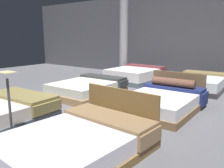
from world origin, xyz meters
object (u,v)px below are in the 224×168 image
(bed_3, at_px, (163,101))
(bed_5, at_px, (200,83))
(bed_1, at_px, (79,142))
(support_pillar, at_px, (124,35))
(bed_2, at_px, (88,88))
(price_sign, at_px, (11,116))
(bed_4, at_px, (135,75))

(bed_3, relative_size, bed_5, 0.99)
(bed_1, height_order, support_pillar, support_pillar)
(bed_1, height_order, bed_3, bed_1)
(bed_2, bearing_deg, price_sign, -70.26)
(bed_2, relative_size, bed_3, 1.00)
(bed_1, bearing_deg, support_pillar, 122.47)
(bed_3, relative_size, price_sign, 1.77)
(bed_4, distance_m, bed_5, 2.42)
(support_pillar, bearing_deg, bed_5, -13.38)
(bed_1, bearing_deg, bed_5, 92.40)
(bed_4, distance_m, price_sign, 5.91)
(bed_1, xyz_separation_m, price_sign, (-1.12, -0.39, 0.26))
(bed_1, distance_m, price_sign, 1.21)
(bed_4, xyz_separation_m, bed_5, (2.42, 0.10, -0.03))
(price_sign, distance_m, support_pillar, 7.27)
(bed_1, bearing_deg, bed_4, 116.76)
(bed_5, xyz_separation_m, price_sign, (-1.22, -5.88, 0.24))
(bed_3, distance_m, bed_4, 3.55)
(support_pillar, bearing_deg, bed_2, -71.49)
(bed_2, bearing_deg, bed_4, 89.10)
(support_pillar, bearing_deg, bed_3, -45.07)
(bed_1, height_order, price_sign, price_sign)
(bed_4, xyz_separation_m, support_pillar, (-1.20, 0.96, 1.49))
(bed_5, bearing_deg, bed_4, 179.87)
(bed_4, bearing_deg, bed_3, -46.32)
(bed_4, bearing_deg, bed_1, -65.12)
(bed_4, relative_size, support_pillar, 0.58)
(bed_3, relative_size, support_pillar, 0.60)
(bed_5, bearing_deg, bed_3, -93.28)
(bed_4, height_order, bed_5, bed_4)
(bed_3, xyz_separation_m, price_sign, (-1.18, -3.14, 0.24))
(bed_5, relative_size, support_pillar, 0.60)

